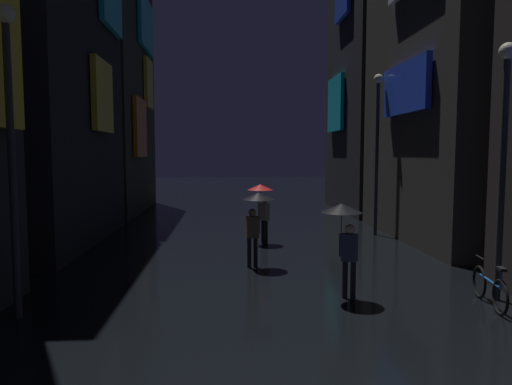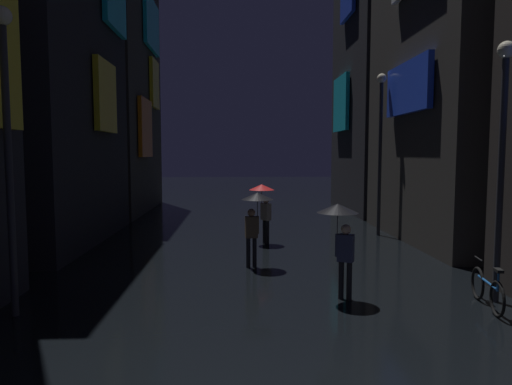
{
  "view_description": "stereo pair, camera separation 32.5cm",
  "coord_description": "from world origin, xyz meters",
  "px_view_note": "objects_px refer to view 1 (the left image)",
  "views": [
    {
      "loc": [
        -0.95,
        -3.4,
        3.2
      ],
      "look_at": [
        0.0,
        10.42,
        2.02
      ],
      "focal_mm": 32.0,
      "sensor_mm": 36.0,
      "label": 1
    },
    {
      "loc": [
        -0.62,
        -3.41,
        3.2
      ],
      "look_at": [
        0.0,
        10.42,
        2.02
      ],
      "focal_mm": 32.0,
      "sensor_mm": 36.0,
      "label": 2
    }
  ],
  "objects_px": {
    "pedestrian_midstreet_left_black": "(344,224)",
    "streetlamp_right_near": "(504,142)",
    "pedestrian_foreground_right_black": "(256,209)",
    "streetlamp_left_near": "(10,128)",
    "bicycle_parked_at_storefront": "(490,288)",
    "streetlamp_right_far": "(377,137)",
    "pedestrian_midstreet_centre_red": "(262,197)"
  },
  "relations": [
    {
      "from": "pedestrian_midstreet_centre_red",
      "to": "bicycle_parked_at_storefront",
      "type": "bearing_deg",
      "value": -59.05
    },
    {
      "from": "pedestrian_midstreet_left_black",
      "to": "streetlamp_right_near",
      "type": "relative_size",
      "value": 0.38
    },
    {
      "from": "pedestrian_foreground_right_black",
      "to": "pedestrian_midstreet_left_black",
      "type": "relative_size",
      "value": 1.0
    },
    {
      "from": "pedestrian_foreground_right_black",
      "to": "streetlamp_left_near",
      "type": "bearing_deg",
      "value": -143.25
    },
    {
      "from": "pedestrian_foreground_right_black",
      "to": "streetlamp_right_far",
      "type": "xyz_separation_m",
      "value": [
        5.07,
        4.85,
        2.19
      ]
    },
    {
      "from": "pedestrian_midstreet_left_black",
      "to": "bicycle_parked_at_storefront",
      "type": "xyz_separation_m",
      "value": [
        2.94,
        -0.71,
        -1.28
      ]
    },
    {
      "from": "pedestrian_foreground_right_black",
      "to": "bicycle_parked_at_storefront",
      "type": "height_order",
      "value": "pedestrian_foreground_right_black"
    },
    {
      "from": "pedestrian_foreground_right_black",
      "to": "bicycle_parked_at_storefront",
      "type": "xyz_separation_m",
      "value": [
        4.66,
        -3.66,
        -1.28
      ]
    },
    {
      "from": "pedestrian_foreground_right_black",
      "to": "streetlamp_left_near",
      "type": "xyz_separation_m",
      "value": [
        -4.93,
        -3.68,
        2.02
      ]
    },
    {
      "from": "pedestrian_midstreet_left_black",
      "to": "streetlamp_left_near",
      "type": "distance_m",
      "value": 6.99
    },
    {
      "from": "pedestrian_foreground_right_black",
      "to": "pedestrian_midstreet_left_black",
      "type": "bearing_deg",
      "value": -59.77
    },
    {
      "from": "pedestrian_midstreet_left_black",
      "to": "streetlamp_left_near",
      "type": "height_order",
      "value": "streetlamp_left_near"
    },
    {
      "from": "pedestrian_midstreet_centre_red",
      "to": "pedestrian_foreground_right_black",
      "type": "bearing_deg",
      "value": -97.0
    },
    {
      "from": "pedestrian_midstreet_centre_red",
      "to": "streetlamp_right_near",
      "type": "bearing_deg",
      "value": -55.26
    },
    {
      "from": "pedestrian_foreground_right_black",
      "to": "bicycle_parked_at_storefront",
      "type": "bearing_deg",
      "value": -38.16
    },
    {
      "from": "pedestrian_midstreet_left_black",
      "to": "streetlamp_left_near",
      "type": "xyz_separation_m",
      "value": [
        -6.66,
        -0.73,
        2.02
      ]
    },
    {
      "from": "streetlamp_right_far",
      "to": "pedestrian_midstreet_centre_red",
      "type": "bearing_deg",
      "value": -162.76
    },
    {
      "from": "streetlamp_right_far",
      "to": "streetlamp_right_near",
      "type": "height_order",
      "value": "streetlamp_right_far"
    },
    {
      "from": "pedestrian_foreground_right_black",
      "to": "bicycle_parked_at_storefront",
      "type": "distance_m",
      "value": 6.07
    },
    {
      "from": "bicycle_parked_at_storefront",
      "to": "pedestrian_midstreet_centre_red",
      "type": "bearing_deg",
      "value": 120.95
    },
    {
      "from": "pedestrian_midstreet_left_black",
      "to": "streetlamp_right_near",
      "type": "bearing_deg",
      "value": -5.73
    },
    {
      "from": "pedestrian_midstreet_left_black",
      "to": "streetlamp_right_near",
      "type": "xyz_separation_m",
      "value": [
        3.34,
        -0.34,
        1.79
      ]
    },
    {
      "from": "pedestrian_midstreet_centre_red",
      "to": "bicycle_parked_at_storefront",
      "type": "xyz_separation_m",
      "value": [
        4.24,
        -7.08,
        -1.28
      ]
    },
    {
      "from": "pedestrian_foreground_right_black",
      "to": "streetlamp_right_far",
      "type": "distance_m",
      "value": 7.35
    },
    {
      "from": "streetlamp_left_near",
      "to": "streetlamp_right_near",
      "type": "relative_size",
      "value": 1.08
    },
    {
      "from": "pedestrian_foreground_right_black",
      "to": "streetlamp_right_near",
      "type": "bearing_deg",
      "value": -32.99
    },
    {
      "from": "bicycle_parked_at_storefront",
      "to": "pedestrian_foreground_right_black",
      "type": "bearing_deg",
      "value": 141.84
    },
    {
      "from": "streetlamp_right_far",
      "to": "streetlamp_right_near",
      "type": "xyz_separation_m",
      "value": [
        0.0,
        -8.14,
        -0.4
      ]
    },
    {
      "from": "pedestrian_midstreet_left_black",
      "to": "pedestrian_midstreet_centre_red",
      "type": "height_order",
      "value": "same"
    },
    {
      "from": "bicycle_parked_at_storefront",
      "to": "streetlamp_right_far",
      "type": "height_order",
      "value": "streetlamp_right_far"
    },
    {
      "from": "pedestrian_midstreet_left_black",
      "to": "streetlamp_right_near",
      "type": "height_order",
      "value": "streetlamp_right_near"
    },
    {
      "from": "pedestrian_foreground_right_black",
      "to": "pedestrian_midstreet_left_black",
      "type": "height_order",
      "value": "same"
    }
  ]
}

